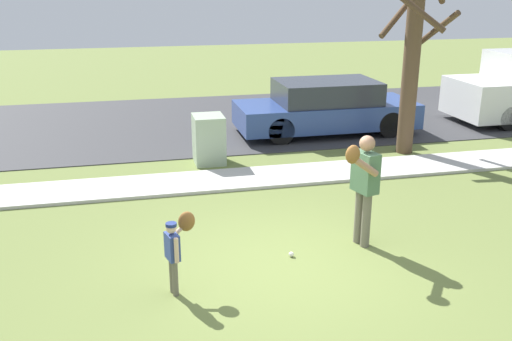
# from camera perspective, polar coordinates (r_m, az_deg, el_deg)

# --- Properties ---
(ground_plane) EXTENTS (48.00, 48.00, 0.00)m
(ground_plane) POSITION_cam_1_polar(r_m,az_deg,el_deg) (11.16, -2.14, -1.18)
(ground_plane) COLOR olive
(sidewalk_strip) EXTENTS (36.00, 1.20, 0.06)m
(sidewalk_strip) POSITION_cam_1_polar(r_m,az_deg,el_deg) (11.24, -2.24, -0.87)
(sidewalk_strip) COLOR beige
(sidewalk_strip) RESTS_ON ground
(road_surface) EXTENTS (36.00, 6.80, 0.02)m
(road_surface) POSITION_cam_1_polar(r_m,az_deg,el_deg) (15.99, -5.64, 4.87)
(road_surface) COLOR #38383A
(road_surface) RESTS_ON ground
(person_adult) EXTENTS (0.65, 0.74, 1.67)m
(person_adult) POSITION_cam_1_polar(r_m,az_deg,el_deg) (8.35, 10.60, -0.90)
(person_adult) COLOR #6B6656
(person_adult) RESTS_ON ground
(person_child) EXTENTS (0.43, 0.47, 1.01)m
(person_child) POSITION_cam_1_polar(r_m,az_deg,el_deg) (7.20, -7.85, -7.12)
(person_child) COLOR #6B6656
(person_child) RESTS_ON ground
(baseball) EXTENTS (0.07, 0.07, 0.07)m
(baseball) POSITION_cam_1_polar(r_m,az_deg,el_deg) (8.26, 3.52, -8.29)
(baseball) COLOR white
(baseball) RESTS_ON ground
(utility_cabinet) EXTENTS (0.63, 0.73, 1.03)m
(utility_cabinet) POSITION_cam_1_polar(r_m,az_deg,el_deg) (12.26, -4.71, 3.11)
(utility_cabinet) COLOR #9EB293
(utility_cabinet) RESTS_ON ground
(street_tree_near) EXTENTS (1.84, 1.88, 4.05)m
(street_tree_near) POSITION_cam_1_polar(r_m,az_deg,el_deg) (13.08, 15.24, 10.97)
(street_tree_near) COLOR brown
(street_tree_near) RESTS_ON ground
(parked_wagon_blue) EXTENTS (4.50, 1.80, 1.33)m
(parked_wagon_blue) POSITION_cam_1_polar(r_m,az_deg,el_deg) (14.68, 6.94, 6.21)
(parked_wagon_blue) COLOR #2D478C
(parked_wagon_blue) RESTS_ON road_surface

